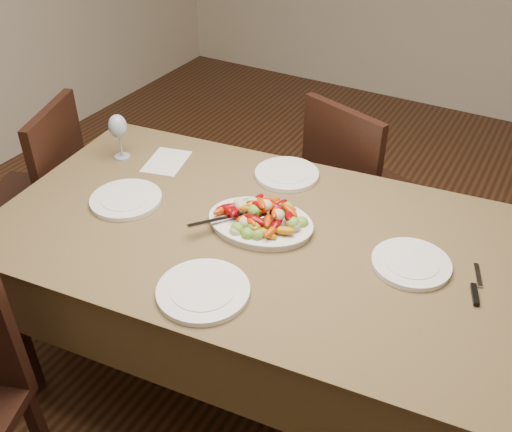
{
  "coord_description": "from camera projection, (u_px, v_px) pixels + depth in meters",
  "views": [
    {
      "loc": [
        0.64,
        -1.4,
        1.95
      ],
      "look_at": [
        -0.14,
        -0.03,
        0.82
      ],
      "focal_mm": 40.0,
      "sensor_mm": 36.0,
      "label": 1
    }
  ],
  "objects": [
    {
      "name": "chair_left",
      "position": [
        30.0,
        201.0,
        2.63
      ],
      "size": [
        0.54,
        0.54,
        0.95
      ],
      "primitive_type": null,
      "rotation": [
        0.0,
        0.0,
        -1.21
      ],
      "color": "black",
      "rests_on": "ground"
    },
    {
      "name": "plate_right",
      "position": [
        411.0,
        264.0,
        1.82
      ],
      "size": [
        0.25,
        0.25,
        0.02
      ],
      "primitive_type": "cylinder",
      "color": "white",
      "rests_on": "dining_table"
    },
    {
      "name": "floor",
      "position": [
        290.0,
        381.0,
        2.39
      ],
      "size": [
        6.0,
        6.0,
        0.0
      ],
      "primitive_type": "plane",
      "color": "#381F11",
      "rests_on": "ground"
    },
    {
      "name": "table_knife",
      "position": [
        476.0,
        286.0,
        1.74
      ],
      "size": [
        0.08,
        0.19,
        0.01
      ],
      "primitive_type": null,
      "rotation": [
        0.0,
        0.0,
        0.33
      ],
      "color": "#9EA0A8",
      "rests_on": "dining_table"
    },
    {
      "name": "chair_far",
      "position": [
        363.0,
        189.0,
        2.71
      ],
      "size": [
        0.53,
        0.53,
        0.95
      ],
      "primitive_type": null,
      "rotation": [
        0.0,
        0.0,
        2.81
      ],
      "color": "black",
      "rests_on": "ground"
    },
    {
      "name": "dining_table",
      "position": [
        256.0,
        309.0,
        2.2
      ],
      "size": [
        1.95,
        1.24,
        0.76
      ],
      "primitive_type": "cube",
      "rotation": [
        0.0,
        0.0,
        0.11
      ],
      "color": "brown",
      "rests_on": "ground"
    },
    {
      "name": "plate_near",
      "position": [
        203.0,
        291.0,
        1.72
      ],
      "size": [
        0.28,
        0.28,
        0.02
      ],
      "primitive_type": "cylinder",
      "color": "white",
      "rests_on": "dining_table"
    },
    {
      "name": "plate_left",
      "position": [
        126.0,
        200.0,
        2.12
      ],
      "size": [
        0.27,
        0.27,
        0.02
      ],
      "primitive_type": "cylinder",
      "color": "white",
      "rests_on": "dining_table"
    },
    {
      "name": "serving_platter",
      "position": [
        260.0,
        224.0,
        1.99
      ],
      "size": [
        0.39,
        0.31,
        0.02
      ],
      "primitive_type": "ellipsoid",
      "rotation": [
        0.0,
        0.0,
        0.11
      ],
      "color": "white",
      "rests_on": "dining_table"
    },
    {
      "name": "plate_far",
      "position": [
        287.0,
        174.0,
        2.26
      ],
      "size": [
        0.25,
        0.25,
        0.02
      ],
      "primitive_type": "cylinder",
      "color": "white",
      "rests_on": "dining_table"
    },
    {
      "name": "serving_spoon",
      "position": [
        239.0,
        217.0,
        1.96
      ],
      "size": [
        0.27,
        0.2,
        0.03
      ],
      "primitive_type": null,
      "rotation": [
        0.0,
        0.0,
        -0.55
      ],
      "color": "#9EA0A8",
      "rests_on": "serving_platter"
    },
    {
      "name": "menu_card",
      "position": [
        167.0,
        161.0,
        2.36
      ],
      "size": [
        0.2,
        0.24,
        0.0
      ],
      "primitive_type": "cube",
      "rotation": [
        0.0,
        0.0,
        0.25
      ],
      "color": "silver",
      "rests_on": "dining_table"
    },
    {
      "name": "wine_glass",
      "position": [
        119.0,
        135.0,
        2.33
      ],
      "size": [
        0.08,
        0.08,
        0.2
      ],
      "primitive_type": null,
      "color": "#8C99A5",
      "rests_on": "dining_table"
    },
    {
      "name": "roasted_vegetables",
      "position": [
        261.0,
        211.0,
        1.95
      ],
      "size": [
        0.32,
        0.23,
        0.09
      ],
      "primitive_type": null,
      "rotation": [
        0.0,
        0.0,
        0.11
      ],
      "color": "#6C0305",
      "rests_on": "serving_platter"
    }
  ]
}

